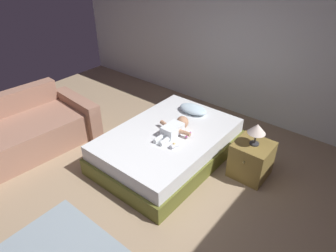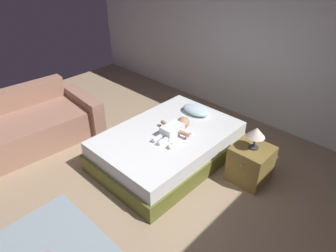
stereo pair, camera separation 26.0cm
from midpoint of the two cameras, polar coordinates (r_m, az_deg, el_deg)
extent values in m
plane|color=#9A8265|center=(3.67, -9.68, -16.10)|extent=(8.00, 8.00, 0.00)
cube|color=silver|center=(5.09, 15.33, 15.51)|extent=(8.00, 0.12, 2.68)
cube|color=brown|center=(4.29, -1.74, -4.89)|extent=(1.38, 2.04, 0.24)
cube|color=silver|center=(4.16, -1.79, -2.41)|extent=(1.32, 1.95, 0.21)
ellipsoid|color=silver|center=(4.56, 3.24, 3.25)|extent=(0.45, 0.28, 0.11)
cube|color=white|center=(4.02, -0.98, -0.79)|extent=(0.19, 0.31, 0.14)
sphere|color=tan|center=(4.16, 1.02, 0.71)|extent=(0.17, 0.17, 0.17)
cylinder|color=tan|center=(4.14, -2.40, 0.30)|extent=(0.18, 0.10, 0.06)
cylinder|color=tan|center=(3.96, 1.36, -1.36)|extent=(0.17, 0.07, 0.06)
cylinder|color=white|center=(3.92, -3.68, -2.46)|extent=(0.06, 0.17, 0.06)
cylinder|color=white|center=(3.87, -2.62, -2.98)|extent=(0.06, 0.17, 0.06)
cube|color=#B527A7|center=(4.04, 2.10, -1.72)|extent=(0.02, 0.15, 0.01)
cube|color=white|center=(4.08, 2.67, -1.11)|extent=(0.02, 0.03, 0.01)
cube|color=#9B6E5A|center=(4.86, -28.01, -2.73)|extent=(0.97, 1.83, 0.46)
cube|color=#9B6E5A|center=(5.22, -30.50, 1.08)|extent=(0.35, 1.78, 0.79)
cube|color=#9B6E5A|center=(5.11, -18.24, 2.30)|extent=(1.04, 0.29, 0.60)
cube|color=olive|center=(4.05, 13.99, -6.34)|extent=(0.46, 0.46, 0.50)
sphere|color=tan|center=(3.80, 12.51, -6.89)|extent=(0.03, 0.03, 0.03)
cylinder|color=#333338|center=(3.90, 14.49, -3.32)|extent=(0.12, 0.12, 0.02)
cylinder|color=#333338|center=(3.85, 14.66, -2.28)|extent=(0.02, 0.02, 0.15)
cone|color=#F4DFCF|center=(3.77, 14.94, -0.52)|extent=(0.23, 0.23, 0.13)
cylinder|color=white|center=(3.79, -0.84, -3.82)|extent=(0.08, 0.11, 0.06)
cone|color=#EABF71|center=(3.77, -0.84, -3.32)|extent=(0.04, 0.04, 0.02)
camera|label=1|loc=(0.13, -91.84, -1.16)|focal=31.60mm
camera|label=2|loc=(0.13, 88.16, 1.16)|focal=31.60mm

